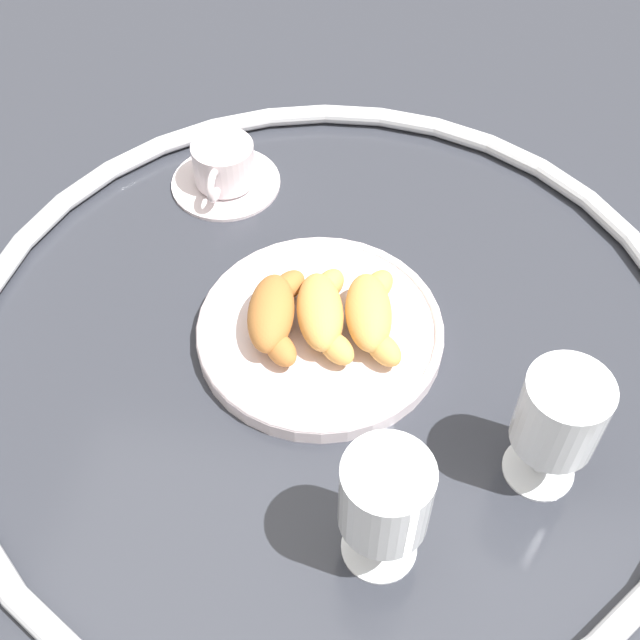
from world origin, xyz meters
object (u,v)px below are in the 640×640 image
at_px(coffee_cup_near, 224,169).
at_px(juice_glass_right, 385,500).
at_px(croissant_large, 275,312).
at_px(pastry_plate, 320,330).
at_px(croissant_small, 323,312).
at_px(juice_glass_left, 559,417).
at_px(croissant_extra, 371,313).

xyz_separation_m(coffee_cup_near, juice_glass_right, (0.44, 0.26, 0.07)).
xyz_separation_m(croissant_large, juice_glass_right, (0.21, 0.14, 0.05)).
distance_m(pastry_plate, juice_glass_right, 0.26).
xyz_separation_m(croissant_small, coffee_cup_near, (-0.21, -0.16, -0.02)).
bearing_deg(pastry_plate, coffee_cup_near, -143.18).
bearing_deg(croissant_large, juice_glass_left, 68.69).
height_order(coffee_cup_near, juice_glass_right, juice_glass_right).
bearing_deg(coffee_cup_near, croissant_large, 27.25).
xyz_separation_m(pastry_plate, juice_glass_right, (0.22, 0.10, 0.08)).
bearing_deg(juice_glass_right, juice_glass_left, 127.59).
xyz_separation_m(pastry_plate, coffee_cup_near, (-0.22, -0.16, 0.01)).
bearing_deg(croissant_small, croissant_extra, 99.66).
bearing_deg(pastry_plate, croissant_small, 105.56).
bearing_deg(juice_glass_left, pastry_plate, -116.66).
height_order(pastry_plate, coffee_cup_near, coffee_cup_near).
relative_size(croissant_extra, juice_glass_left, 0.96).
bearing_deg(pastry_plate, croissant_extra, 100.01).
height_order(pastry_plate, juice_glass_right, juice_glass_right).
relative_size(coffee_cup_near, juice_glass_right, 0.97).
height_order(juice_glass_left, juice_glass_right, same).
height_order(croissant_large, juice_glass_right, juice_glass_right).
relative_size(croissant_large, juice_glass_right, 0.97).
bearing_deg(juice_glass_left, croissant_extra, -124.93).
xyz_separation_m(croissant_large, croissant_extra, (-0.02, 0.10, 0.00)).
relative_size(croissant_large, coffee_cup_near, 1.00).
bearing_deg(croissant_large, juice_glass_right, 33.49).
height_order(pastry_plate, croissant_small, croissant_small).
bearing_deg(pastry_plate, juice_glass_right, 23.30).
distance_m(croissant_large, juice_glass_left, 0.30).
bearing_deg(juice_glass_left, croissant_small, -117.13).
height_order(croissant_small, juice_glass_right, juice_glass_right).
distance_m(croissant_small, juice_glass_left, 0.26).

